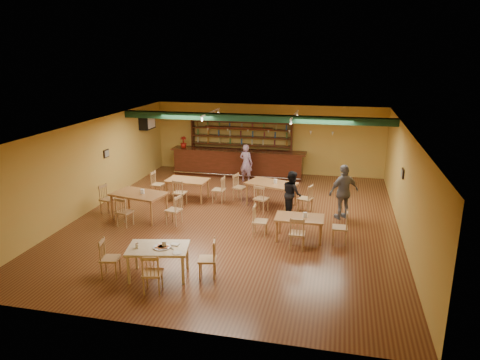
% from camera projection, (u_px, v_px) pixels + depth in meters
% --- Properties ---
extents(floor, '(12.00, 12.00, 0.00)m').
position_uv_depth(floor, '(236.00, 220.00, 14.35)').
color(floor, '#562A18').
rests_on(floor, ground).
extents(ceiling_beam, '(10.00, 0.30, 0.25)m').
position_uv_depth(ceiling_beam, '(254.00, 118.00, 16.18)').
color(ceiling_beam, '#10311C').
rests_on(ceiling_beam, ceiling).
extents(track_rail_left, '(0.05, 2.50, 0.05)m').
position_uv_depth(track_rail_left, '(211.00, 112.00, 17.10)').
color(track_rail_left, white).
rests_on(track_rail_left, ceiling).
extents(track_rail_right, '(0.05, 2.50, 0.05)m').
position_uv_depth(track_rail_right, '(294.00, 115.00, 16.42)').
color(track_rail_right, white).
rests_on(track_rail_right, ceiling).
extents(ac_unit, '(0.34, 0.70, 0.48)m').
position_uv_depth(ac_unit, '(147.00, 122.00, 18.65)').
color(ac_unit, white).
rests_on(ac_unit, wall_left).
extents(picture_left, '(0.04, 0.34, 0.28)m').
position_uv_depth(picture_left, '(106.00, 154.00, 15.87)').
color(picture_left, black).
rests_on(picture_left, wall_left).
extents(picture_right, '(0.04, 0.34, 0.28)m').
position_uv_depth(picture_right, '(403.00, 173.00, 13.29)').
color(picture_right, black).
rests_on(picture_right, wall_right).
extents(bar_counter, '(5.80, 0.85, 1.13)m').
position_uv_depth(bar_counter, '(238.00, 163.00, 19.26)').
color(bar_counter, '#33170A').
rests_on(bar_counter, ground).
extents(back_bar_hutch, '(4.49, 0.40, 2.28)m').
position_uv_depth(back_bar_hutch, '(241.00, 147.00, 19.69)').
color(back_bar_hutch, '#33170A').
rests_on(back_bar_hutch, ground).
extents(poinsettia, '(0.35, 0.35, 0.48)m').
position_uv_depth(poinsettia, '(183.00, 142.00, 19.56)').
color(poinsettia, '#9C160E').
rests_on(poinsettia, bar_counter).
extents(dining_table_a, '(1.53, 0.98, 0.74)m').
position_uv_depth(dining_table_a, '(188.00, 189.00, 16.24)').
color(dining_table_a, '#A5663A').
rests_on(dining_table_a, ground).
extents(dining_table_b, '(1.87, 1.44, 0.82)m').
position_uv_depth(dining_table_b, '(271.00, 194.00, 15.57)').
color(dining_table_b, '#A5663A').
rests_on(dining_table_b, ground).
extents(dining_table_c, '(1.84, 1.32, 0.84)m').
position_uv_depth(dining_table_c, '(140.00, 205.00, 14.39)').
color(dining_table_c, '#A5663A').
rests_on(dining_table_c, ground).
extents(dining_table_d, '(1.37, 0.83, 0.68)m').
position_uv_depth(dining_table_d, '(299.00, 228.00, 12.75)').
color(dining_table_d, '#A5663A').
rests_on(dining_table_d, ground).
extents(near_table, '(1.57, 1.18, 0.76)m').
position_uv_depth(near_table, '(159.00, 262.00, 10.63)').
color(near_table, tan).
rests_on(near_table, ground).
extents(pizza_tray, '(0.43, 0.43, 0.01)m').
position_uv_depth(pizza_tray, '(162.00, 247.00, 10.51)').
color(pizza_tray, silver).
rests_on(pizza_tray, near_table).
extents(parmesan_shaker, '(0.09, 0.09, 0.11)m').
position_uv_depth(parmesan_shaker, '(137.00, 246.00, 10.47)').
color(parmesan_shaker, '#EAE5C6').
rests_on(parmesan_shaker, near_table).
extents(napkin_stack, '(0.20, 0.15, 0.03)m').
position_uv_depth(napkin_stack, '(175.00, 244.00, 10.64)').
color(napkin_stack, white).
rests_on(napkin_stack, near_table).
extents(pizza_server, '(0.32, 0.25, 0.00)m').
position_uv_depth(pizza_server, '(169.00, 247.00, 10.52)').
color(pizza_server, silver).
rests_on(pizza_server, pizza_tray).
extents(side_plate, '(0.26, 0.26, 0.01)m').
position_uv_depth(side_plate, '(177.00, 253.00, 10.22)').
color(side_plate, white).
rests_on(side_plate, near_table).
extents(patron_bar, '(0.66, 0.53, 1.57)m').
position_uv_depth(patron_bar, '(246.00, 163.00, 18.31)').
color(patron_bar, '#804495').
rests_on(patron_bar, ground).
extents(patron_right_a, '(0.82, 0.90, 1.49)m').
position_uv_depth(patron_right_a, '(292.00, 193.00, 14.56)').
color(patron_right_a, black).
rests_on(patron_right_a, ground).
extents(patron_right_b, '(1.11, 0.94, 1.78)m').
position_uv_depth(patron_right_b, '(344.00, 192.00, 14.22)').
color(patron_right_b, slate).
rests_on(patron_right_b, ground).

